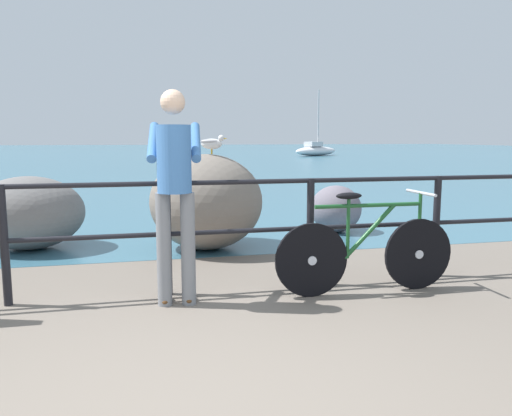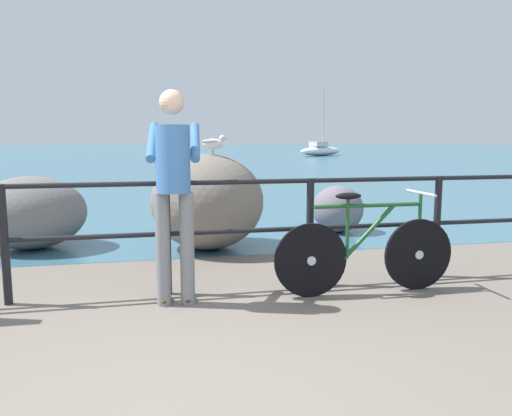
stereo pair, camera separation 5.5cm
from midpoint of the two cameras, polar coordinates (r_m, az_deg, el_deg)
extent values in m
cube|color=#6B6056|center=(22.33, -11.93, 4.11)|extent=(120.00, 120.00, 0.10)
cube|color=#38667A|center=(50.79, -12.29, 6.25)|extent=(120.00, 90.00, 0.01)
cylinder|color=black|center=(4.69, -26.21, -3.79)|extent=(0.07, 0.07, 1.02)
cylinder|color=black|center=(4.55, -9.68, -3.40)|extent=(0.07, 0.07, 1.02)
cylinder|color=black|center=(4.80, 6.43, -2.75)|extent=(0.07, 0.07, 1.02)
cylinder|color=black|center=(5.38, 20.01, -2.03)|extent=(0.07, 0.07, 1.02)
cylinder|color=black|center=(4.48, -9.83, 2.75)|extent=(8.00, 0.04, 0.04)
cylinder|color=black|center=(4.54, -9.69, -2.91)|extent=(8.00, 0.04, 0.04)
cylinder|color=black|center=(4.48, 6.54, -5.88)|extent=(0.66, 0.04, 0.66)
cylinder|color=#B7BCC6|center=(4.48, 6.54, -5.88)|extent=(0.08, 0.06, 0.08)
cylinder|color=black|center=(4.91, 18.13, -5.00)|extent=(0.66, 0.04, 0.66)
cylinder|color=#B7BCC6|center=(4.91, 18.13, -5.00)|extent=(0.08, 0.06, 0.08)
cylinder|color=#194C23|center=(4.59, 12.79, 0.27)|extent=(0.99, 0.04, 0.04)
cylinder|color=#194C23|center=(4.64, 12.99, -2.60)|extent=(0.50, 0.04, 0.50)
cylinder|color=#194C23|center=(4.54, 10.63, -2.35)|extent=(0.03, 0.03, 0.53)
ellipsoid|color=black|center=(4.50, 10.73, 1.34)|extent=(0.24, 0.10, 0.06)
cylinder|color=#194C23|center=(4.86, 18.28, -1.72)|extent=(0.03, 0.03, 0.57)
cylinder|color=#B7BCC6|center=(4.82, 18.43, 1.62)|extent=(0.03, 0.48, 0.03)
cylinder|color=slate|center=(4.27, -10.11, -4.64)|extent=(0.12, 0.12, 0.95)
ellipsoid|color=#513319|center=(4.45, -9.93, -9.95)|extent=(0.12, 0.27, 0.08)
cylinder|color=slate|center=(4.27, -7.42, -4.60)|extent=(0.12, 0.12, 0.95)
ellipsoid|color=#513319|center=(4.44, -7.31, -9.92)|extent=(0.12, 0.27, 0.08)
cylinder|color=#3F72B2|center=(4.17, -8.98, 5.48)|extent=(0.28, 0.28, 0.55)
sphere|color=beige|center=(4.18, -9.12, 11.73)|extent=(0.20, 0.20, 0.20)
cylinder|color=#3F72B2|center=(4.42, -11.27, 7.35)|extent=(0.13, 0.52, 0.34)
cylinder|color=#3F72B2|center=(4.40, -6.55, 7.45)|extent=(0.13, 0.52, 0.34)
ellipsoid|color=slate|center=(6.37, -5.26, 0.71)|extent=(1.41, 1.47, 1.19)
ellipsoid|color=slate|center=(6.95, -23.89, -0.47)|extent=(1.36, 1.20, 0.92)
ellipsoid|color=slate|center=(7.59, 9.43, -0.10)|extent=(0.75, 0.77, 0.69)
cylinder|color=gold|center=(6.27, -4.59, 6.36)|extent=(0.01, 0.01, 0.06)
cylinder|color=gold|center=(6.23, -4.68, 6.35)|extent=(0.01, 0.01, 0.06)
ellipsoid|color=white|center=(6.24, -4.65, 7.23)|extent=(0.28, 0.19, 0.13)
ellipsoid|color=#9E9EA3|center=(6.25, -4.83, 7.50)|extent=(0.27, 0.20, 0.06)
sphere|color=white|center=(6.22, -3.56, 7.88)|extent=(0.08, 0.08, 0.08)
cone|color=gold|center=(6.21, -3.11, 7.84)|extent=(0.06, 0.04, 0.02)
ellipsoid|color=white|center=(38.56, 7.38, 6.39)|extent=(4.44, 3.38, 0.70)
cube|color=silver|center=(38.31, 7.11, 7.18)|extent=(1.53, 1.35, 0.36)
cylinder|color=#B2B2B7|center=(38.72, 7.64, 10.02)|extent=(0.10, 0.10, 4.20)
camera|label=1|loc=(0.03, -89.69, 0.04)|focal=35.43mm
camera|label=2|loc=(0.03, 90.31, -0.04)|focal=35.43mm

